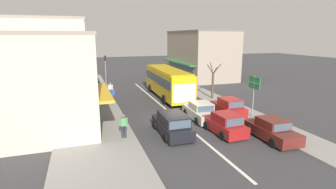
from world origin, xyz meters
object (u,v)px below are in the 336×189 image
wagon_behind_bus_mid (172,124)px  directional_road_sign (254,87)px  city_bus (168,81)px  traffic_light_downstreet (105,65)px  sedan_adjacent_lane_trail (201,112)px  pedestrian_with_handbag_near (110,89)px  pedestrian_far_walker (113,95)px  hatchback_behind_bus_near (225,124)px  parked_hatchback_kerb_second (229,107)px  street_tree_right (213,83)px  parked_sedan_kerb_front (271,130)px  pedestrian_browsing_midblock (124,125)px

wagon_behind_bus_mid → directional_road_sign: directional_road_sign is taller
city_bus → traffic_light_downstreet: traffic_light_downstreet is taller
sedan_adjacent_lane_trail → pedestrian_with_handbag_near: size_ratio=2.61×
directional_road_sign → pedestrian_far_walker: bearing=143.3°
hatchback_behind_bus_near → sedan_adjacent_lane_trail: hatchback_behind_bus_near is taller
pedestrian_with_handbag_near → parked_hatchback_kerb_second: bearing=-47.3°
street_tree_right → city_bus: bearing=149.0°
parked_sedan_kerb_front → directional_road_sign: (1.75, 4.46, 2.04)m
city_bus → pedestrian_with_handbag_near: bearing=165.9°
parked_hatchback_kerb_second → pedestrian_with_handbag_near: size_ratio=2.29×
directional_road_sign → pedestrian_browsing_midblock: size_ratio=2.21×
hatchback_behind_bus_near → pedestrian_with_handbag_near: size_ratio=2.31×
city_bus → pedestrian_with_handbag_near: (-6.23, 1.56, -0.81)m
directional_road_sign → pedestrian_browsing_midblock: directional_road_sign is taller
hatchback_behind_bus_near → traffic_light_downstreet: bearing=105.8°
parked_hatchback_kerb_second → parked_sedan_kerb_front: bearing=-92.2°
pedestrian_browsing_midblock → directional_road_sign: bearing=7.2°
sedan_adjacent_lane_trail → wagon_behind_bus_mid: bearing=-143.6°
parked_hatchback_kerb_second → street_tree_right: size_ratio=0.93×
parked_sedan_kerb_front → parked_hatchback_kerb_second: parked_hatchback_kerb_second is taller
hatchback_behind_bus_near → pedestrian_browsing_midblock: 7.09m
traffic_light_downstreet → pedestrian_browsing_midblock: (-0.85, -20.51, -1.79)m
city_bus → directional_road_sign: bearing=-65.4°
pedestrian_browsing_midblock → pedestrian_far_walker: (0.40, 9.45, 0.00)m
directional_road_sign → pedestrian_far_walker: directional_road_sign is taller
pedestrian_far_walker → directional_road_sign: bearing=-36.7°
traffic_light_downstreet → pedestrian_far_walker: size_ratio=2.58×
city_bus → wagon_behind_bus_mid: (-3.38, -11.16, -1.14)m
parked_sedan_kerb_front → pedestrian_far_walker: bearing=125.8°
pedestrian_browsing_midblock → pedestrian_far_walker: 9.46m
city_bus → traffic_light_downstreet: size_ratio=2.60×
city_bus → parked_hatchback_kerb_second: size_ratio=2.92×
city_bus → parked_sedan_kerb_front: size_ratio=2.59×
sedan_adjacent_lane_trail → hatchback_behind_bus_near: bearing=-86.7°
parked_sedan_kerb_front → pedestrian_browsing_midblock: bearing=162.1°
pedestrian_browsing_midblock → sedan_adjacent_lane_trail: bearing=19.3°
directional_road_sign → pedestrian_far_walker: 13.54m
parked_hatchback_kerb_second → pedestrian_browsing_midblock: size_ratio=2.29×
parked_hatchback_kerb_second → traffic_light_downstreet: traffic_light_downstreet is taller
traffic_light_downstreet → pedestrian_far_walker: bearing=-92.3°
sedan_adjacent_lane_trail → parked_sedan_kerb_front: (2.65, -5.42, 0.00)m
directional_road_sign → street_tree_right: 7.06m
wagon_behind_bus_mid → pedestrian_with_handbag_near: bearing=102.6°
pedestrian_far_walker → traffic_light_downstreet: bearing=87.7°
parked_sedan_kerb_front → pedestrian_browsing_midblock: size_ratio=2.59×
city_bus → sedan_adjacent_lane_trail: (0.01, -8.66, -1.22)m
wagon_behind_bus_mid → pedestrian_browsing_midblock: (-3.38, 0.13, 0.32)m
wagon_behind_bus_mid → hatchback_behind_bus_near: (3.60, -1.04, -0.04)m
pedestrian_browsing_midblock → parked_hatchback_kerb_second: bearing=15.7°
wagon_behind_bus_mid → hatchback_behind_bus_near: bearing=-16.2°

